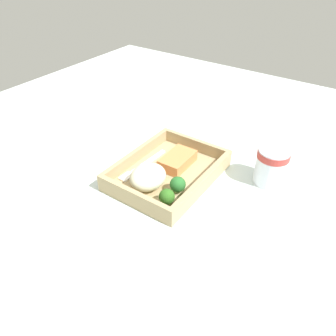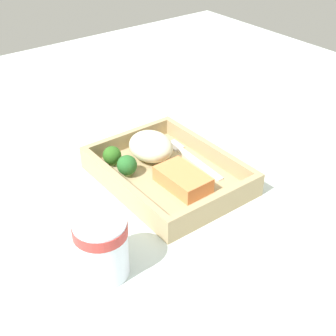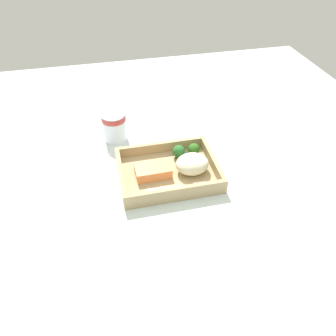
# 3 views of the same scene
# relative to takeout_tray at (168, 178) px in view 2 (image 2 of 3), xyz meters

# --- Properties ---
(ground_plane) EXTENTS (1.60, 1.60, 0.02)m
(ground_plane) POSITION_rel_takeout_tray_xyz_m (0.00, 0.00, -0.02)
(ground_plane) COLOR silver
(takeout_tray) EXTENTS (0.27, 0.20, 0.01)m
(takeout_tray) POSITION_rel_takeout_tray_xyz_m (0.00, 0.00, 0.00)
(takeout_tray) COLOR tan
(takeout_tray) RESTS_ON ground_plane
(tray_rim) EXTENTS (0.27, 0.20, 0.03)m
(tray_rim) POSITION_rel_takeout_tray_xyz_m (0.00, 0.00, 0.02)
(tray_rim) COLOR tan
(tray_rim) RESTS_ON takeout_tray
(salmon_fillet) EXTENTS (0.10, 0.06, 0.03)m
(salmon_fillet) POSITION_rel_takeout_tray_xyz_m (-0.04, 0.00, 0.02)
(salmon_fillet) COLOR #E8864C
(salmon_fillet) RESTS_ON takeout_tray
(mashed_potatoes) EXTENTS (0.09, 0.08, 0.05)m
(mashed_potatoes) POSITION_rel_takeout_tray_xyz_m (0.06, -0.01, 0.03)
(mashed_potatoes) COLOR beige
(mashed_potatoes) RESTS_ON takeout_tray
(broccoli_floret_1) EXTENTS (0.03, 0.03, 0.04)m
(broccoli_floret_1) POSITION_rel_takeout_tray_xyz_m (0.09, 0.06, 0.02)
(broccoli_floret_1) COLOR #81AF5C
(broccoli_floret_1) RESTS_ON takeout_tray
(broccoli_floret_2) EXTENTS (0.04, 0.04, 0.04)m
(broccoli_floret_2) POSITION_rel_takeout_tray_xyz_m (0.04, 0.06, 0.03)
(broccoli_floret_2) COLOR #82A65E
(broccoli_floret_2) RESTS_ON takeout_tray
(fork) EXTENTS (0.16, 0.03, 0.00)m
(fork) POSITION_rel_takeout_tray_xyz_m (0.02, -0.07, 0.01)
(fork) COLOR white
(fork) RESTS_ON takeout_tray
(paper_cup) EXTENTS (0.07, 0.07, 0.09)m
(paper_cup) POSITION_rel_takeout_tray_xyz_m (-0.12, 0.21, 0.04)
(paper_cup) COLOR white
(paper_cup) RESTS_ON ground_plane
(receipt_slip) EXTENTS (0.11, 0.13, 0.00)m
(receipt_slip) POSITION_rel_takeout_tray_xyz_m (-0.25, 0.05, -0.00)
(receipt_slip) COLOR white
(receipt_slip) RESTS_ON ground_plane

